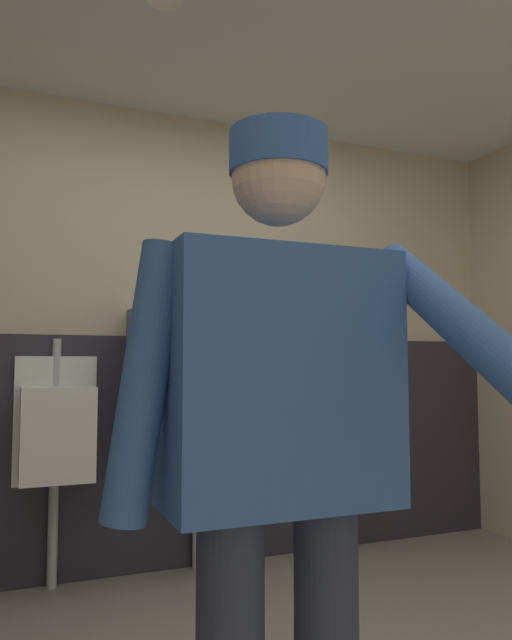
% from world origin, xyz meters
% --- Properties ---
extents(wall_back, '(4.72, 0.12, 2.55)m').
position_xyz_m(wall_back, '(0.00, 1.75, 1.27)').
color(wall_back, beige).
rests_on(wall_back, ground_plane).
extents(wainscot_band_back, '(4.12, 0.03, 1.26)m').
position_xyz_m(wainscot_band_back, '(0.00, 1.68, 0.63)').
color(wainscot_band_back, '#2D2833').
rests_on(wainscot_band_back, ground_plane).
extents(urinal_left, '(0.40, 0.34, 1.24)m').
position_xyz_m(urinal_left, '(-0.70, 1.53, 0.78)').
color(urinal_left, white).
rests_on(urinal_left, ground_plane).
extents(urinal_middle, '(0.40, 0.34, 1.24)m').
position_xyz_m(urinal_middle, '(0.05, 1.53, 0.78)').
color(urinal_middle, white).
rests_on(urinal_middle, ground_plane).
extents(urinal_right, '(0.40, 0.34, 1.24)m').
position_xyz_m(urinal_right, '(0.80, 1.53, 0.78)').
color(urinal_right, white).
rests_on(urinal_right, ground_plane).
extents(privacy_divider_panel, '(0.04, 0.40, 0.90)m').
position_xyz_m(privacy_divider_panel, '(-0.33, 1.46, 0.95)').
color(privacy_divider_panel, '#4C4C51').
extents(person, '(0.71, 0.60, 1.62)m').
position_xyz_m(person, '(-0.38, -0.43, 0.95)').
color(person, '#2D3342').
rests_on(person, ground_plane).
extents(soap_dispenser, '(0.10, 0.07, 0.18)m').
position_xyz_m(soap_dispenser, '(-0.18, 1.65, 1.44)').
color(soap_dispenser, silver).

